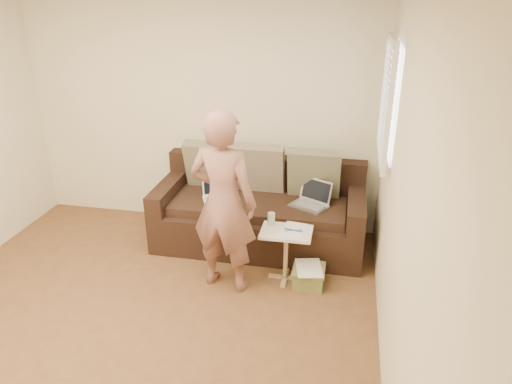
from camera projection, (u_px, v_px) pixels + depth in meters
floor at (124, 343)px, 3.77m from camera, size 4.50×4.50×0.00m
wall_back at (201, 113)px, 5.27m from camera, size 4.00×0.00×4.00m
wall_right at (404, 220)px, 2.89m from camera, size 0.00×4.50×4.50m
window_blinds at (389, 101)px, 4.08m from camera, size 0.12×0.88×1.08m
sofa at (259, 208)px, 5.06m from camera, size 2.20×0.95×0.85m
pillow_left at (210, 165)px, 5.24m from camera, size 0.55×0.29×0.57m
pillow_mid at (259, 168)px, 5.13m from camera, size 0.55×0.27×0.57m
pillow_right at (314, 174)px, 4.99m from camera, size 0.55×0.28×0.57m
laptop_silver at (309, 207)px, 4.87m from camera, size 0.44×0.40×0.24m
laptop_white at (219, 200)px, 5.02m from camera, size 0.39×0.34×0.23m
person at (223, 203)px, 4.18m from camera, size 0.68×0.52×1.70m
side_table at (286, 255)px, 4.50m from camera, size 0.48×0.33×0.52m
drinking_glass at (271, 219)px, 4.48m from camera, size 0.07×0.07×0.12m
scissors at (293, 230)px, 4.38m from camera, size 0.20×0.13×0.02m
paper_on_table at (294, 230)px, 4.41m from camera, size 0.25×0.33×0.00m
striped_box at (309, 276)px, 4.47m from camera, size 0.30×0.30×0.19m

